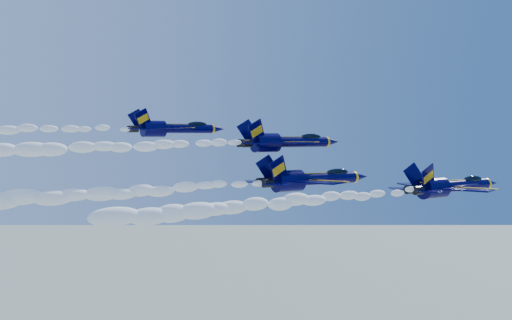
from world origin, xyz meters
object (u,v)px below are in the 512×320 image
jet_lead (451,186)px  jet_second (310,179)px  jet_fourth (173,128)px  jet_third (286,142)px

jet_lead → jet_second: size_ratio=0.98×
jet_lead → jet_fourth: 39.12m
jet_second → jet_fourth: 20.82m
jet_third → jet_fourth: (-11.56, 11.38, 1.88)m
jet_fourth → jet_third: bearing=-44.5°
jet_third → jet_fourth: jet_fourth is taller
jet_lead → jet_second: bearing=147.8°
jet_lead → jet_second: jet_second is taller
jet_fourth → jet_lead: bearing=-39.7°
jet_second → jet_lead: bearing=-32.2°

